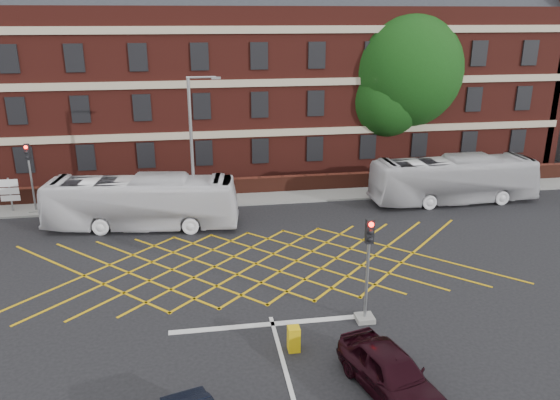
{
  "coord_description": "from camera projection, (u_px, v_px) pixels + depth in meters",
  "views": [
    {
      "loc": [
        -2.68,
        -21.88,
        11.44
      ],
      "look_at": [
        1.1,
        1.5,
        3.38
      ],
      "focal_mm": 35.0,
      "sensor_mm": 36.0,
      "label": 1
    }
  ],
  "objects": [
    {
      "name": "ground",
      "position": [
        261.0,
        283.0,
        24.54
      ],
      "size": [
        120.0,
        120.0,
        0.0
      ],
      "primitive_type": "plane",
      "color": "black",
      "rests_on": "ground"
    },
    {
      "name": "utility_cabinet",
      "position": [
        294.0,
        339.0,
        19.47
      ],
      "size": [
        0.42,
        0.44,
        0.93
      ],
      "primitive_type": "cube",
      "color": "gold",
      "rests_on": "ground"
    },
    {
      "name": "boundary_wall",
      "position": [
        236.0,
        186.0,
        36.51
      ],
      "size": [
        56.0,
        0.5,
        1.1
      ],
      "primitive_type": "cube",
      "color": "#491D13",
      "rests_on": "ground"
    },
    {
      "name": "street_lamp",
      "position": [
        194.0,
        175.0,
        31.06
      ],
      "size": [
        2.25,
        1.0,
        8.3
      ],
      "color": "slate",
      "rests_on": "ground"
    },
    {
      "name": "stop_line",
      "position": [
        273.0,
        324.0,
        21.26
      ],
      "size": [
        8.0,
        0.3,
        0.02
      ],
      "primitive_type": "cube",
      "color": "silver",
      "rests_on": "ground"
    },
    {
      "name": "far_pavement",
      "position": [
        238.0,
        198.0,
        35.73
      ],
      "size": [
        60.0,
        3.0,
        0.12
      ],
      "primitive_type": "cube",
      "color": "slate",
      "rests_on": "ground"
    },
    {
      "name": "direction_signs",
      "position": [
        10.0,
        191.0,
        32.78
      ],
      "size": [
        1.1,
        0.16,
        2.2
      ],
      "color": "gray",
      "rests_on": "ground"
    },
    {
      "name": "box_junction_hatching",
      "position": [
        256.0,
        264.0,
        26.41
      ],
      "size": [
        8.22,
        8.22,
        0.02
      ],
      "primitive_type": "cube",
      "rotation": [
        0.0,
        0.0,
        0.79
      ],
      "color": "#CC990C",
      "rests_on": "ground"
    },
    {
      "name": "traffic_light_far",
      "position": [
        32.0,
        185.0,
        32.67
      ],
      "size": [
        0.7,
        0.7,
        4.27
      ],
      "color": "slate",
      "rests_on": "ground"
    },
    {
      "name": "victorian_building",
      "position": [
        227.0,
        63.0,
        42.61
      ],
      "size": [
        51.0,
        12.17,
        20.4
      ],
      "color": "#511A14",
      "rests_on": "ground"
    },
    {
      "name": "traffic_light_near",
      "position": [
        367.0,
        280.0,
        20.95
      ],
      "size": [
        0.7,
        0.7,
        4.27
      ],
      "color": "slate",
      "rests_on": "ground"
    },
    {
      "name": "bus_right",
      "position": [
        454.0,
        180.0,
        34.71
      ],
      "size": [
        10.72,
        2.66,
        2.97
      ],
      "primitive_type": "imported",
      "rotation": [
        0.0,
        0.0,
        1.59
      ],
      "color": "silver",
      "rests_on": "ground"
    },
    {
      "name": "car_maroon",
      "position": [
        391.0,
        372.0,
        17.19
      ],
      "size": [
        2.85,
        4.69,
        1.49
      ],
      "primitive_type": "imported",
      "rotation": [
        0.0,
        0.0,
        0.27
      ],
      "color": "black",
      "rests_on": "ground"
    },
    {
      "name": "deciduous_tree",
      "position": [
        401.0,
        78.0,
        41.05
      ],
      "size": [
        8.97,
        8.97,
        12.03
      ],
      "color": "black",
      "rests_on": "ground"
    },
    {
      "name": "bus_left",
      "position": [
        142.0,
        202.0,
        30.51
      ],
      "size": [
        10.94,
        3.9,
        2.98
      ],
      "primitive_type": "imported",
      "rotation": [
        0.0,
        0.0,
        1.44
      ],
      "color": "silver",
      "rests_on": "ground"
    }
  ]
}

